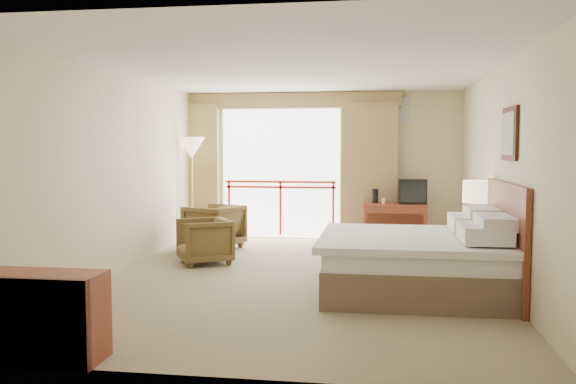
% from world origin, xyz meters
% --- Properties ---
extents(floor, '(7.00, 7.00, 0.00)m').
position_xyz_m(floor, '(0.00, 0.00, 0.00)').
color(floor, gray).
rests_on(floor, ground).
extents(ceiling, '(7.00, 7.00, 0.00)m').
position_xyz_m(ceiling, '(0.00, 0.00, 2.70)').
color(ceiling, white).
rests_on(ceiling, wall_back).
extents(wall_back, '(5.00, 0.00, 5.00)m').
position_xyz_m(wall_back, '(0.00, 3.50, 1.35)').
color(wall_back, beige).
rests_on(wall_back, ground).
extents(wall_front, '(5.00, 0.00, 5.00)m').
position_xyz_m(wall_front, '(0.00, -3.50, 1.35)').
color(wall_front, beige).
rests_on(wall_front, ground).
extents(wall_left, '(0.00, 7.00, 7.00)m').
position_xyz_m(wall_left, '(-2.50, 0.00, 1.35)').
color(wall_left, beige).
rests_on(wall_left, ground).
extents(wall_right, '(0.00, 7.00, 7.00)m').
position_xyz_m(wall_right, '(2.50, 0.00, 1.35)').
color(wall_right, beige).
rests_on(wall_right, ground).
extents(balcony_door, '(2.40, 0.00, 2.40)m').
position_xyz_m(balcony_door, '(-0.80, 3.48, 1.20)').
color(balcony_door, white).
rests_on(balcony_door, wall_back).
extents(balcony_railing, '(2.09, 0.03, 1.02)m').
position_xyz_m(balcony_railing, '(-0.80, 3.46, 0.81)').
color(balcony_railing, red).
rests_on(balcony_railing, wall_back).
extents(curtain_left, '(1.00, 0.26, 2.50)m').
position_xyz_m(curtain_left, '(-2.45, 3.35, 1.25)').
color(curtain_left, olive).
rests_on(curtain_left, wall_back).
extents(curtain_right, '(1.00, 0.26, 2.50)m').
position_xyz_m(curtain_right, '(0.85, 3.35, 1.25)').
color(curtain_right, olive).
rests_on(curtain_right, wall_back).
extents(valance, '(4.40, 0.22, 0.28)m').
position_xyz_m(valance, '(-0.80, 3.38, 2.55)').
color(valance, olive).
rests_on(valance, wall_back).
extents(hvac_vent, '(0.50, 0.04, 0.50)m').
position_xyz_m(hvac_vent, '(1.30, 3.47, 2.35)').
color(hvac_vent, silver).
rests_on(hvac_vent, wall_back).
extents(bed, '(2.13, 2.06, 0.97)m').
position_xyz_m(bed, '(1.50, -0.60, 0.38)').
color(bed, brown).
rests_on(bed, floor).
extents(headboard, '(0.06, 2.10, 1.30)m').
position_xyz_m(headboard, '(2.46, -0.60, 0.65)').
color(headboard, maroon).
rests_on(headboard, wall_right).
extents(framed_art, '(0.04, 0.72, 0.60)m').
position_xyz_m(framed_art, '(2.47, -0.60, 1.85)').
color(framed_art, black).
rests_on(framed_art, wall_right).
extents(nightstand, '(0.43, 0.51, 0.60)m').
position_xyz_m(nightstand, '(2.31, 0.54, 0.30)').
color(nightstand, maroon).
rests_on(nightstand, floor).
extents(table_lamp, '(0.36, 0.36, 0.63)m').
position_xyz_m(table_lamp, '(2.31, 0.59, 1.09)').
color(table_lamp, tan).
rests_on(table_lamp, nightstand).
extents(phone, '(0.19, 0.17, 0.07)m').
position_xyz_m(phone, '(2.26, 0.39, 0.64)').
color(phone, black).
rests_on(phone, nightstand).
extents(desk, '(1.10, 0.53, 0.72)m').
position_xyz_m(desk, '(1.31, 3.04, 0.56)').
color(desk, maroon).
rests_on(desk, floor).
extents(tv, '(0.47, 0.37, 0.43)m').
position_xyz_m(tv, '(1.61, 2.98, 0.93)').
color(tv, black).
rests_on(tv, desk).
extents(coffee_maker, '(0.13, 0.13, 0.25)m').
position_xyz_m(coffee_maker, '(0.96, 2.99, 0.84)').
color(coffee_maker, black).
rests_on(coffee_maker, desk).
extents(cup, '(0.08, 0.08, 0.10)m').
position_xyz_m(cup, '(1.11, 2.94, 0.76)').
color(cup, white).
rests_on(cup, desk).
extents(wastebasket, '(0.25, 0.25, 0.27)m').
position_xyz_m(wastebasket, '(0.99, 2.70, 0.14)').
color(wastebasket, black).
rests_on(wastebasket, floor).
extents(armchair_far, '(1.05, 1.04, 0.74)m').
position_xyz_m(armchair_far, '(-1.70, 2.05, 0.00)').
color(armchair_far, '#4E3E22').
rests_on(armchair_far, floor).
extents(armchair_near, '(0.98, 0.98, 0.66)m').
position_xyz_m(armchair_near, '(-1.48, 0.75, 0.00)').
color(armchair_near, '#4E3E22').
rests_on(armchair_near, floor).
extents(side_table, '(0.47, 0.47, 0.51)m').
position_xyz_m(side_table, '(-1.88, 1.39, 0.35)').
color(side_table, black).
rests_on(side_table, floor).
extents(book, '(0.18, 0.24, 0.02)m').
position_xyz_m(book, '(-1.88, 1.39, 0.52)').
color(book, white).
rests_on(book, side_table).
extents(floor_lamp, '(0.48, 0.48, 1.88)m').
position_xyz_m(floor_lamp, '(-2.30, 2.76, 1.62)').
color(floor_lamp, tan).
rests_on(floor_lamp, floor).
extents(dresser, '(1.06, 0.45, 0.71)m').
position_xyz_m(dresser, '(-1.66, -3.36, 0.35)').
color(dresser, maroon).
rests_on(dresser, floor).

